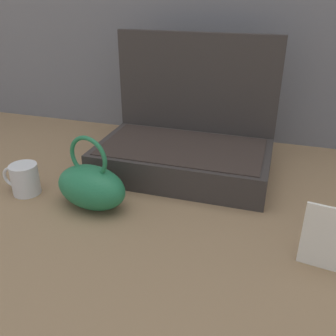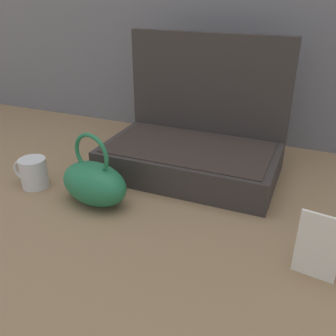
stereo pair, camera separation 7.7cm
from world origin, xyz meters
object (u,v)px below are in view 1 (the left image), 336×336
Objects in this scene: open_suitcase at (186,143)px; teal_pouch_handbag at (91,186)px; info_card_left at (323,238)px; coffee_mug at (24,179)px.

teal_pouch_handbag is at bearing -121.53° from open_suitcase.
open_suitcase reaches higher than info_card_left.
teal_pouch_handbag reaches higher than coffee_mug.
teal_pouch_handbag is at bearing -178.60° from info_card_left.
coffee_mug is at bearing 177.89° from teal_pouch_handbag.
info_card_left is at bearing -43.44° from open_suitcase.
open_suitcase is at bearing 58.47° from teal_pouch_handbag.
open_suitcase is at bearing 145.33° from info_card_left.
open_suitcase is 0.52m from info_card_left.
teal_pouch_handbag is 0.56m from info_card_left.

